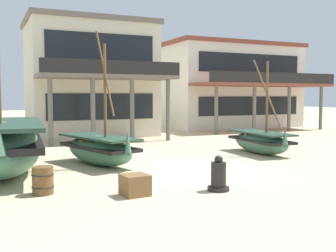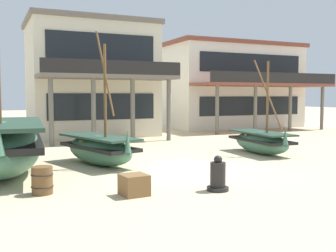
# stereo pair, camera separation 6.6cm
# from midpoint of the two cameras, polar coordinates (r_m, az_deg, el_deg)

# --- Properties ---
(ground_plane) EXTENTS (120.00, 120.00, 0.00)m
(ground_plane) POSITION_cam_midpoint_polar(r_m,az_deg,el_deg) (13.49, 1.62, -6.23)
(ground_plane) COLOR #CCB78E
(fishing_boat_near_left) EXTENTS (2.27, 3.94, 4.73)m
(fishing_boat_near_left) POSITION_cam_midpoint_polar(r_m,az_deg,el_deg) (14.57, -9.89, -3.18)
(fishing_boat_near_left) COLOR #427056
(fishing_boat_near_left) RESTS_ON ground
(fishing_boat_centre_large) EXTENTS (2.82, 6.19, 7.90)m
(fishing_boat_centre_large) POSITION_cam_midpoint_polar(r_m,az_deg,el_deg) (13.65, -22.56, -2.58)
(fishing_boat_centre_large) COLOR #427056
(fishing_boat_centre_large) RESTS_ON ground
(fishing_boat_far_right) EXTENTS (1.49, 3.57, 4.03)m
(fishing_boat_far_right) POSITION_cam_midpoint_polar(r_m,az_deg,el_deg) (17.63, 12.88, -2.12)
(fishing_boat_far_right) COLOR #427056
(fishing_boat_far_right) RESTS_ON ground
(capstan_winch) EXTENTS (0.57, 0.57, 0.93)m
(capstan_winch) POSITION_cam_midpoint_polar(r_m,az_deg,el_deg) (10.63, 6.99, -7.12)
(capstan_winch) COLOR black
(capstan_winch) RESTS_ON ground
(wooden_barrel) EXTENTS (0.56, 0.56, 0.70)m
(wooden_barrel) POSITION_cam_midpoint_polar(r_m,az_deg,el_deg) (10.65, -17.49, -7.37)
(wooden_barrel) COLOR brown
(wooden_barrel) RESTS_ON ground
(cargo_crate) EXTENTS (0.69, 0.69, 0.52)m
(cargo_crate) POSITION_cam_midpoint_polar(r_m,az_deg,el_deg) (10.11, -4.90, -8.32)
(cargo_crate) COLOR brown
(cargo_crate) RESTS_ON ground
(harbor_building_main) EXTENTS (7.63, 8.30, 7.03)m
(harbor_building_main) POSITION_cam_midpoint_polar(r_m,az_deg,el_deg) (25.79, -11.06, 6.58)
(harbor_building_main) COLOR beige
(harbor_building_main) RESTS_ON ground
(harbor_building_annex) EXTENTS (10.76, 8.67, 6.55)m
(harbor_building_annex) POSITION_cam_midpoint_polar(r_m,az_deg,el_deg) (32.63, 8.74, 5.70)
(harbor_building_annex) COLOR silver
(harbor_building_annex) RESTS_ON ground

